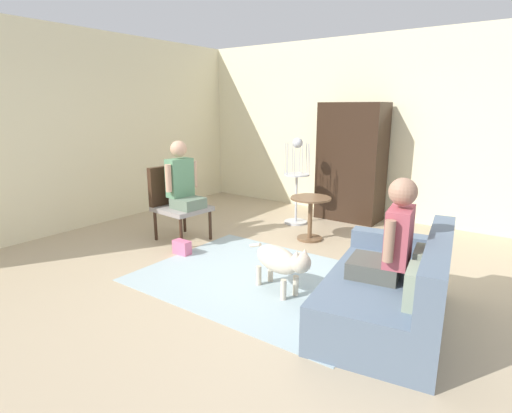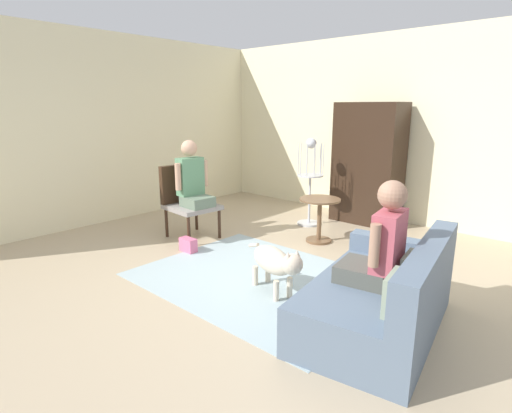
{
  "view_description": "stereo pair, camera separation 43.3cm",
  "coord_description": "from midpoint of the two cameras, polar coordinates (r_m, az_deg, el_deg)",
  "views": [
    {
      "loc": [
        2.41,
        -3.48,
        1.8
      ],
      "look_at": [
        -0.06,
        -0.07,
        0.75
      ],
      "focal_mm": 28.48,
      "sensor_mm": 36.0,
      "label": 1
    },
    {
      "loc": [
        2.75,
        -3.2,
        1.8
      ],
      "look_at": [
        -0.06,
        -0.07,
        0.75
      ],
      "focal_mm": 28.48,
      "sensor_mm": 36.0,
      "label": 2
    }
  ],
  "objects": [
    {
      "name": "person_on_couch",
      "position": [
        3.42,
        20.68,
        -5.0
      ],
      "size": [
        0.52,
        0.55,
        0.85
      ],
      "color": "#4C4E47"
    },
    {
      "name": "armoire_cabinet",
      "position": [
        6.61,
        17.32,
        5.75
      ],
      "size": [
        0.99,
        0.56,
        1.85
      ],
      "primitive_type": "cube",
      "color": "black",
      "rests_on": "ground"
    },
    {
      "name": "left_wall",
      "position": [
        6.89,
        -16.46,
        10.43
      ],
      "size": [
        0.12,
        6.56,
        2.89
      ],
      "primitive_type": "cube",
      "color": "beige",
      "rests_on": "ground"
    },
    {
      "name": "handbag",
      "position": [
        5.19,
        -7.16,
        -5.41
      ],
      "size": [
        0.23,
        0.12,
        0.18
      ],
      "primitive_type": "cube",
      "color": "#D8668C",
      "rests_on": "ground"
    },
    {
      "name": "area_rug",
      "position": [
        4.39,
        3.65,
        -10.16
      ],
      "size": [
        2.55,
        1.94,
        0.01
      ],
      "primitive_type": "cube",
      "color": "#9EB2B7",
      "rests_on": "ground"
    },
    {
      "name": "ground_plane",
      "position": [
        4.59,
        3.88,
        -9.15
      ],
      "size": [
        7.67,
        7.67,
        0.0
      ],
      "primitive_type": "plane",
      "color": "tan"
    },
    {
      "name": "back_wall",
      "position": [
        6.89,
        20.13,
        10.16
      ],
      "size": [
        6.99,
        0.12,
        2.89
      ],
      "primitive_type": "cube",
      "color": "beige",
      "rests_on": "ground"
    },
    {
      "name": "round_end_table",
      "position": [
        5.55,
        11.14,
        -1.1
      ],
      "size": [
        0.55,
        0.55,
        0.6
      ],
      "color": "brown",
      "rests_on": "ground"
    },
    {
      "name": "couch",
      "position": [
        3.6,
        20.89,
        -11.97
      ],
      "size": [
        1.16,
        1.73,
        0.79
      ],
      "color": "slate",
      "rests_on": "ground"
    },
    {
      "name": "dog",
      "position": [
        3.97,
        5.86,
        -7.76
      ],
      "size": [
        0.87,
        0.43,
        0.53
      ],
      "color": "beige",
      "rests_on": "ground"
    },
    {
      "name": "person_on_armchair",
      "position": [
        5.53,
        -6.76,
        3.86
      ],
      "size": [
        0.46,
        0.51,
        0.89
      ],
      "color": "slate"
    },
    {
      "name": "armchair",
      "position": [
        5.72,
        -7.67,
        1.43
      ],
      "size": [
        0.7,
        0.66,
        1.0
      ],
      "color": "#382316",
      "rests_on": "ground"
    },
    {
      "name": "bird_cage_stand",
      "position": [
        6.27,
        9.58,
        3.38
      ],
      "size": [
        0.39,
        0.39,
        1.33
      ],
      "color": "silver",
      "rests_on": "ground"
    }
  ]
}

